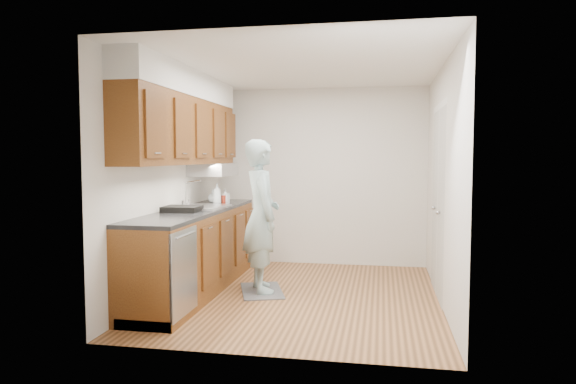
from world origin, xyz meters
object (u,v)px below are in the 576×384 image
(person, at_px, (261,206))
(soap_bottle_b, at_px, (225,196))
(soda_can, at_px, (224,200))
(dish_rack, at_px, (182,209))
(soap_bottle_c, at_px, (213,196))
(soap_bottle_a, at_px, (217,194))

(person, bearing_deg, soap_bottle_b, 18.54)
(soda_can, bearing_deg, dish_rack, -99.70)
(soda_can, bearing_deg, soap_bottle_b, 72.77)
(soap_bottle_c, bearing_deg, soap_bottle_a, -57.29)
(soap_bottle_b, bearing_deg, soda_can, -107.23)
(person, xyz_separation_m, soap_bottle_b, (-0.62, 0.65, 0.05))
(person, relative_size, soap_bottle_c, 10.97)
(soap_bottle_a, bearing_deg, soap_bottle_b, 57.78)
(soap_bottle_c, distance_m, dish_rack, 1.06)
(soap_bottle_a, distance_m, soap_bottle_c, 0.20)
(soap_bottle_a, bearing_deg, person, -37.26)
(soap_bottle_c, relative_size, soda_can, 1.65)
(soda_can, xyz_separation_m, dish_rack, (-0.17, -0.97, -0.02))
(soap_bottle_b, bearing_deg, soap_bottle_c, 164.03)
(person, relative_size, dish_rack, 5.04)
(soap_bottle_b, relative_size, soda_can, 1.70)
(soap_bottle_c, height_order, dish_rack, soap_bottle_c)
(soap_bottle_a, bearing_deg, soda_can, 50.98)
(soap_bottle_c, height_order, soda_can, soap_bottle_c)
(person, height_order, soap_bottle_b, person)
(person, xyz_separation_m, dish_rack, (-0.80, -0.36, -0.02))
(soap_bottle_a, height_order, soap_bottle_c, soap_bottle_a)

